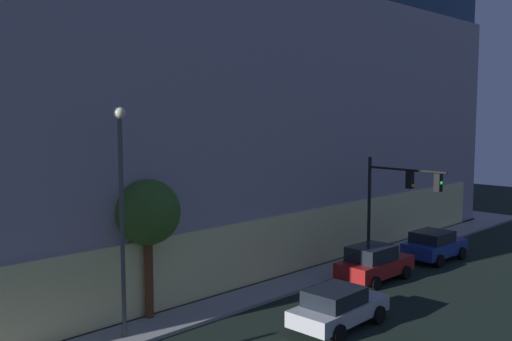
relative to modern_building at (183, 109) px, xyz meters
name	(u,v)px	position (x,y,z in m)	size (l,w,h in m)	color
modern_building	(183,109)	(0.00, 0.00, 0.00)	(39.64, 22.75, 17.43)	#4C4C51
traffic_light_far_corner	(397,192)	(3.09, -14.35, -4.46)	(0.48, 4.70, 5.77)	black
street_lamp_sidewalk	(121,195)	(-12.31, -12.49, -3.29)	(0.44, 0.44, 8.33)	#4D4D4D
sidewalk_tree	(148,214)	(-10.53, -11.46, -4.30)	(2.60, 2.60, 5.54)	brown
car_silver	(338,307)	(-5.77, -17.20, -7.81)	(4.44, 2.18, 1.59)	#B7BABF
car_red	(374,263)	(0.49, -14.70, -7.74)	(4.33, 2.17, 1.79)	maroon
car_blue	(434,245)	(6.30, -14.86, -7.76)	(4.07, 2.32, 1.69)	navy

